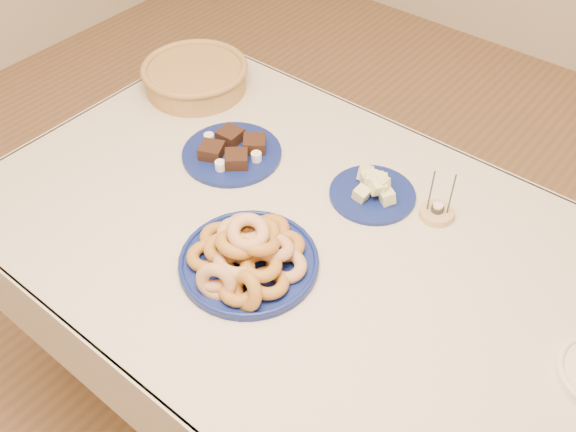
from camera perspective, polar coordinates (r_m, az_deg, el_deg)
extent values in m
plane|color=brown|center=(2.23, 0.84, -14.96)|extent=(5.00, 5.00, 0.00)
cylinder|color=brown|center=(2.46, -6.10, 4.88)|extent=(0.06, 0.06, 0.72)
cylinder|color=brown|center=(2.15, -20.96, -6.12)|extent=(0.06, 0.06, 0.72)
cube|color=beige|center=(1.64, 1.10, -1.78)|extent=(1.70, 1.10, 0.02)
cube|color=beige|center=(2.07, 10.54, 4.38)|extent=(1.70, 0.01, 0.28)
cube|color=beige|center=(1.52, -12.47, -16.94)|extent=(1.70, 0.01, 0.28)
cube|color=beige|center=(2.21, -16.63, 6.08)|extent=(0.01, 1.10, 0.28)
cylinder|color=navy|center=(1.55, -3.50, -4.16)|extent=(0.40, 0.40, 0.02)
torus|color=navy|center=(1.55, -3.51, -3.95)|extent=(0.40, 0.40, 0.01)
torus|color=#B2764A|center=(1.51, -0.15, -4.48)|extent=(0.13, 0.13, 0.04)
torus|color=#905A20|center=(1.55, -0.28, -2.67)|extent=(0.13, 0.13, 0.04)
torus|color=#905A20|center=(1.59, -1.61, -1.20)|extent=(0.14, 0.14, 0.04)
torus|color=#B2764A|center=(1.60, -4.01, -1.10)|extent=(0.14, 0.14, 0.03)
torus|color=#905A20|center=(1.58, -6.10, -1.93)|extent=(0.14, 0.14, 0.04)
torus|color=#905A20|center=(1.54, -7.22, -3.58)|extent=(0.11, 0.11, 0.03)
torus|color=#B2764A|center=(1.50, -6.36, -5.30)|extent=(0.13, 0.13, 0.04)
torus|color=#905A20|center=(1.47, -4.35, -6.48)|extent=(0.13, 0.13, 0.03)
torus|color=#905A20|center=(1.48, -1.77, -5.97)|extent=(0.13, 0.13, 0.04)
torus|color=#B2764A|center=(1.51, -1.27, -2.81)|extent=(0.11, 0.11, 0.05)
torus|color=#905A20|center=(1.54, -2.51, -1.51)|extent=(0.13, 0.13, 0.04)
torus|color=#B2764A|center=(1.55, -4.54, -1.54)|extent=(0.12, 0.11, 0.05)
torus|color=#905A20|center=(1.52, -5.69, -2.84)|extent=(0.12, 0.12, 0.04)
torus|color=#B2764A|center=(1.48, -4.80, -4.31)|extent=(0.11, 0.11, 0.06)
torus|color=#905A20|center=(1.48, -2.42, -4.40)|extent=(0.14, 0.14, 0.03)
torus|color=#905A20|center=(1.48, -2.61, -2.47)|extent=(0.14, 0.14, 0.06)
torus|color=#B2764A|center=(1.51, -3.62, -1.22)|extent=(0.13, 0.13, 0.03)
torus|color=#905A20|center=(1.48, -4.66, -2.52)|extent=(0.12, 0.12, 0.06)
torus|color=#B2764A|center=(1.47, -3.56, -1.46)|extent=(0.14, 0.14, 0.06)
torus|color=#B2764A|center=(1.47, -6.39, -5.89)|extent=(0.11, 0.09, 0.10)
torus|color=#905A20|center=(1.45, -3.77, -6.68)|extent=(0.11, 0.09, 0.10)
cylinder|color=navy|center=(1.74, 7.50, 1.93)|extent=(0.25, 0.25, 0.01)
cube|color=#D8E08D|center=(1.71, 7.70, 3.30)|extent=(0.05, 0.05, 0.04)
cube|color=#D8E08D|center=(1.75, 7.13, 3.26)|extent=(0.05, 0.05, 0.04)
cube|color=#D8E08D|center=(1.70, 8.80, 1.70)|extent=(0.05, 0.05, 0.04)
cube|color=#D8E08D|center=(1.70, 8.18, 3.05)|extent=(0.06, 0.05, 0.04)
cube|color=#D8E08D|center=(1.75, 7.90, 3.21)|extent=(0.05, 0.05, 0.04)
cube|color=#D8E08D|center=(1.70, 6.53, 1.96)|extent=(0.04, 0.04, 0.05)
cube|color=#D8E08D|center=(1.70, 8.06, 2.98)|extent=(0.05, 0.05, 0.04)
cube|color=#D8E08D|center=(1.71, 7.62, 3.19)|extent=(0.04, 0.04, 0.05)
cube|color=#D8E08D|center=(1.69, 7.97, 2.62)|extent=(0.06, 0.05, 0.05)
cube|color=#D8E08D|center=(1.69, 8.31, 2.77)|extent=(0.04, 0.04, 0.04)
cube|color=#D8E08D|center=(1.71, 7.40, 3.30)|extent=(0.05, 0.05, 0.04)
cube|color=#D8E08D|center=(1.76, 6.89, 3.82)|extent=(0.04, 0.05, 0.04)
cylinder|color=navy|center=(1.86, -5.01, 5.55)|extent=(0.37, 0.37, 0.01)
cube|color=black|center=(1.83, -6.80, 5.80)|extent=(0.08, 0.08, 0.04)
cube|color=black|center=(1.80, -4.61, 5.07)|extent=(0.09, 0.09, 0.04)
cube|color=black|center=(1.88, -5.16, 7.12)|extent=(0.07, 0.07, 0.04)
cube|color=black|center=(1.85, -2.99, 6.44)|extent=(0.09, 0.09, 0.04)
cylinder|color=white|center=(1.89, -7.03, 6.91)|extent=(0.04, 0.04, 0.03)
cylinder|color=white|center=(1.79, -6.04, 4.49)|extent=(0.04, 0.04, 0.03)
cylinder|color=white|center=(1.81, -2.84, 5.30)|extent=(0.04, 0.04, 0.03)
cylinder|color=olive|center=(2.13, -8.21, 11.97)|extent=(0.41, 0.41, 0.08)
torus|color=olive|center=(2.11, -8.32, 12.90)|extent=(0.44, 0.44, 0.02)
cylinder|color=tan|center=(1.71, 13.05, 0.22)|extent=(0.12, 0.12, 0.02)
cylinder|color=#39393E|center=(1.70, 13.14, 0.63)|extent=(0.04, 0.04, 0.01)
cylinder|color=white|center=(1.69, 13.20, 0.88)|extent=(0.03, 0.03, 0.01)
cylinder|color=#39393E|center=(1.66, 12.59, 2.21)|extent=(0.01, 0.01, 0.13)
cylinder|color=#39393E|center=(1.66, 14.33, 1.89)|extent=(0.01, 0.01, 0.13)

